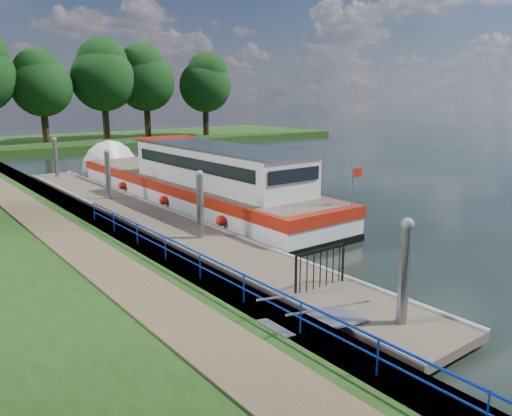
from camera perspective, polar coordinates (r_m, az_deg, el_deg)
ground at (r=12.94m, az=14.29°, el=-13.42°), size 160.00×160.00×0.00m
bank_edge at (r=23.62m, az=-19.91°, el=-0.77°), size 1.10×90.00×0.78m
far_bank at (r=62.97m, az=-17.71°, el=7.40°), size 60.00×18.00×0.60m
footpath at (r=16.52m, az=-18.61°, el=-4.88°), size 1.60×40.00×0.05m
blue_fence at (r=12.72m, az=-4.09°, el=-7.07°), size 0.04×18.04×0.72m
pontoon at (r=22.73m, az=-12.20°, el=-1.32°), size 2.50×30.00×0.56m
mooring_piles at (r=22.50m, az=-12.33°, el=1.38°), size 0.30×27.30×3.55m
gangway at (r=11.71m, az=6.70°, el=-12.61°), size 2.58×1.00×0.92m
gate_panel at (r=13.84m, az=7.38°, el=-6.20°), size 1.85×0.05×1.15m
barge at (r=26.59m, az=-7.89°, el=2.88°), size 4.36×21.15×4.78m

